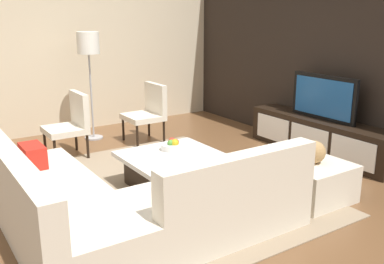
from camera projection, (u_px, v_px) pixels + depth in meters
The scene contains 14 objects.
ground_plane at pixel (171, 192), 4.78m from camera, with size 14.00×14.00×0.00m, color brown.
feature_wall_back at pixel (342, 51), 5.85m from camera, with size 6.40×0.12×2.80m, color black.
side_wall_left at pixel (79, 44), 7.08m from camera, with size 0.12×5.20×2.80m, color beige.
area_rug at pixel (167, 189), 4.86m from camera, with size 3.35×2.60×0.01m, color gray.
media_console at pixel (320, 137), 6.00m from camera, with size 2.26×0.47×0.50m.
television at pixel (324, 97), 5.85m from camera, with size 1.04×0.06×0.60m.
sectional_couch at pixel (118, 204), 3.84m from camera, with size 2.33×2.40×0.81m.
coffee_table at pixel (174, 171), 4.86m from camera, with size 1.03×1.04×0.38m.
accent_chair_near at pixel (71, 121), 5.86m from camera, with size 0.53×0.52×0.87m.
floor_lamp at pixel (88, 49), 6.46m from camera, with size 0.33×0.33×1.63m.
ottoman at pixel (312, 181), 4.57m from camera, with size 0.70×0.70×0.40m, color beige.
fruit_bowl at pixel (173, 145), 5.00m from camera, with size 0.28×0.28×0.14m.
accent_chair_far at pixel (149, 109), 6.58m from camera, with size 0.55×0.53×0.87m.
decorative_ball at pixel (314, 152), 4.48m from camera, with size 0.24×0.24×0.24m, color #AD8451.
Camera 1 is at (3.82, -2.27, 1.91)m, focal length 40.87 mm.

